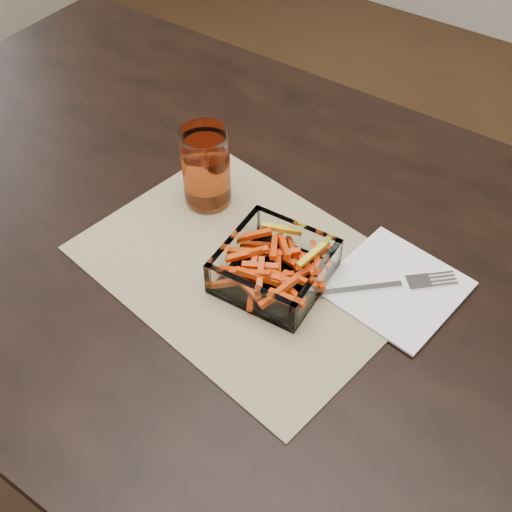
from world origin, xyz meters
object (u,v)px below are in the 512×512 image
object	(u,v)px
fork	(394,285)
glass_bowl	(274,268)
dining_table	(263,287)
tumbler	(206,170)

from	to	relation	value
fork	glass_bowl	bearing A→B (deg)	-103.88
dining_table	fork	world-z (taller)	fork
dining_table	tumbler	size ratio (longest dim) A/B	12.40
glass_bowl	fork	size ratio (longest dim) A/B	0.98
tumbler	fork	bearing A→B (deg)	0.51
tumbler	fork	distance (m)	0.33
dining_table	tumbler	distance (m)	0.20
dining_table	fork	distance (m)	0.22
glass_bowl	dining_table	bearing A→B (deg)	138.30
dining_table	fork	bearing A→B (deg)	11.58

